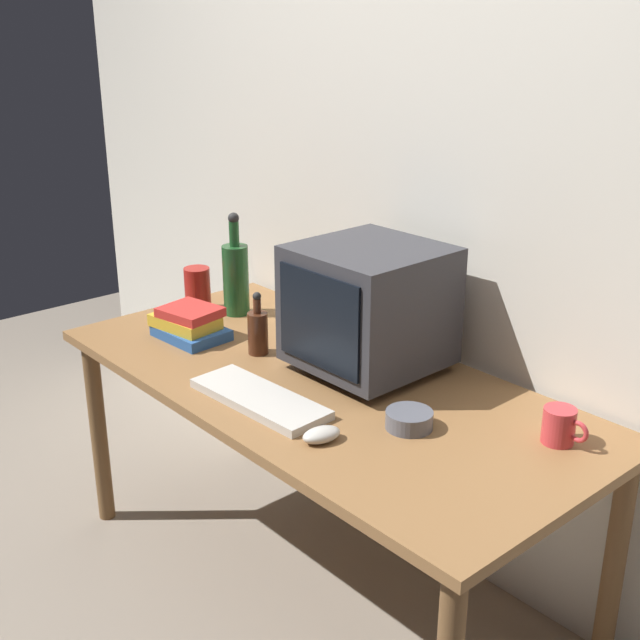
# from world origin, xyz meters

# --- Properties ---
(ground_plane) EXTENTS (6.00, 6.00, 0.00)m
(ground_plane) POSITION_xyz_m (0.00, 0.00, 0.00)
(ground_plane) COLOR gray
(back_wall) EXTENTS (4.00, 0.08, 2.50)m
(back_wall) POSITION_xyz_m (0.00, 0.45, 1.25)
(back_wall) COLOR silver
(back_wall) RESTS_ON ground
(desk) EXTENTS (1.67, 0.78, 0.71)m
(desk) POSITION_xyz_m (0.00, 0.00, 0.63)
(desk) COLOR olive
(desk) RESTS_ON ground
(crt_monitor) EXTENTS (0.39, 0.39, 0.37)m
(crt_monitor) POSITION_xyz_m (0.04, 0.15, 0.90)
(crt_monitor) COLOR #333338
(crt_monitor) RESTS_ON desk
(keyboard) EXTENTS (0.43, 0.17, 0.02)m
(keyboard) POSITION_xyz_m (0.01, -0.22, 0.72)
(keyboard) COLOR beige
(keyboard) RESTS_ON desk
(computer_mouse) EXTENTS (0.08, 0.11, 0.04)m
(computer_mouse) POSITION_xyz_m (0.27, -0.23, 0.73)
(computer_mouse) COLOR beige
(computer_mouse) RESTS_ON desk
(bottle_tall) EXTENTS (0.09, 0.09, 0.36)m
(bottle_tall) POSITION_xyz_m (-0.60, 0.14, 0.84)
(bottle_tall) COLOR #1E4C23
(bottle_tall) RESTS_ON desk
(bottle_short) EXTENTS (0.06, 0.06, 0.20)m
(bottle_short) POSITION_xyz_m (-0.27, -0.02, 0.78)
(bottle_short) COLOR #472314
(bottle_short) RESTS_ON desk
(book_stack) EXTENTS (0.25, 0.18, 0.10)m
(book_stack) POSITION_xyz_m (-0.52, -0.11, 0.75)
(book_stack) COLOR #28569E
(book_stack) RESTS_ON desk
(mug) EXTENTS (0.12, 0.08, 0.09)m
(mug) POSITION_xyz_m (0.66, 0.19, 0.75)
(mug) COLOR #CC383D
(mug) RESTS_ON desk
(cd_spindle) EXTENTS (0.12, 0.12, 0.04)m
(cd_spindle) POSITION_xyz_m (0.37, -0.02, 0.73)
(cd_spindle) COLOR #595B66
(cd_spindle) RESTS_ON desk
(metal_canister) EXTENTS (0.09, 0.09, 0.15)m
(metal_canister) POSITION_xyz_m (-0.72, 0.07, 0.78)
(metal_canister) COLOR #A51E19
(metal_canister) RESTS_ON desk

